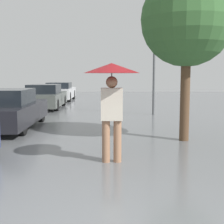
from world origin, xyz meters
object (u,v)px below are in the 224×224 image
(pedestrian, at_px, (112,84))
(parked_car_farthest, at_px, (60,92))
(tree, at_px, (187,21))
(street_lamp, at_px, (155,33))
(parked_car_second, at_px, (7,110))
(parked_car_third, at_px, (45,97))

(pedestrian, bearing_deg, parked_car_farthest, 102.09)
(parked_car_farthest, relative_size, tree, 0.99)
(street_lamp, bearing_deg, parked_car_second, -147.54)
(parked_car_second, relative_size, parked_car_third, 1.01)
(pedestrian, xyz_separation_m, street_lamp, (1.96, 7.45, 1.97))
(pedestrian, relative_size, tree, 0.45)
(tree, distance_m, street_lamp, 5.42)
(parked_car_second, height_order, street_lamp, street_lamp)
(parked_car_third, relative_size, parked_car_farthest, 0.97)
(tree, bearing_deg, pedestrian, -133.74)
(street_lamp, bearing_deg, pedestrian, -104.71)
(tree, height_order, street_lamp, street_lamp)
(parked_car_third, bearing_deg, tree, -57.26)
(parked_car_second, bearing_deg, parked_car_farthest, 89.77)
(parked_car_second, relative_size, street_lamp, 0.81)
(tree, bearing_deg, parked_car_third, 122.74)
(parked_car_farthest, relative_size, street_lamp, 0.82)
(parked_car_third, xyz_separation_m, parked_car_farthest, (0.01, 5.17, 0.01))
(parked_car_farthest, height_order, street_lamp, street_lamp)
(parked_car_farthest, bearing_deg, street_lamp, -56.54)
(parked_car_second, relative_size, parked_car_farthest, 0.99)
(parked_car_farthest, xyz_separation_m, tree, (5.25, -13.35, 2.51))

